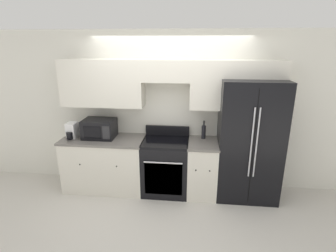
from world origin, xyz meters
name	(u,v)px	position (x,y,z in m)	size (l,w,h in m)	color
ground_plane	(166,201)	(0.00, 0.00, 0.00)	(12.00, 12.00, 0.00)	beige
wall_back	(170,101)	(0.00, 0.59, 1.49)	(8.00, 0.39, 2.60)	silver
lower_cabinets_left	(105,163)	(-1.07, 0.31, 0.45)	(1.35, 0.64, 0.90)	silver
lower_cabinets_right	(202,168)	(0.56, 0.31, 0.45)	(0.48, 0.64, 0.90)	silver
oven_range	(166,166)	(-0.04, 0.31, 0.46)	(0.74, 0.65, 1.06)	black
refrigerator	(248,140)	(1.26, 0.36, 0.95)	(0.94, 0.76, 1.89)	black
microwave	(99,128)	(-1.14, 0.36, 1.05)	(0.51, 0.39, 0.30)	black
bottle	(204,132)	(0.56, 0.49, 1.02)	(0.07, 0.07, 0.30)	black
coffee_maker	(72,131)	(-1.58, 0.29, 1.02)	(0.15, 0.25, 0.25)	white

